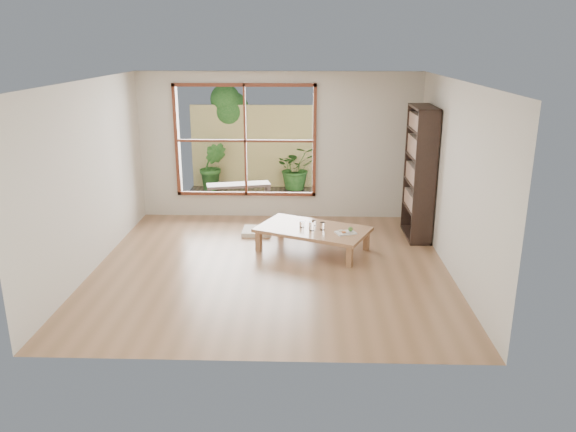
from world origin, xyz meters
The scene contains 15 objects.
ground centered at (0.00, 0.00, 0.00)m, with size 5.00×5.00×0.00m, color #9F724F.
low_table centered at (0.60, 0.68, 0.32)m, with size 1.88×1.52×0.36m.
floor_cushion centered at (-0.33, 1.46, 0.03)m, with size 0.48×0.48×0.07m, color white.
bookshelf centered at (2.31, 1.40, 1.07)m, with size 0.34×0.96×2.13m, color #2F1F1A.
glass_tall centered at (0.58, 0.56, 0.43)m, with size 0.08×0.08×0.14m, color silver.
glass_mid centered at (0.74, 0.61, 0.42)m, with size 0.08×0.08×0.11m, color silver.
glass_short centered at (0.61, 0.81, 0.40)m, with size 0.07×0.07×0.08m, color silver.
glass_small centered at (0.43, 0.72, 0.40)m, with size 0.07×0.07×0.09m, color silver.
food_tray centered at (1.10, 0.46, 0.38)m, with size 0.34×0.29×0.09m.
deck centered at (-0.60, 3.56, 0.00)m, with size 2.80×2.00×0.05m, color #342C26.
garden_bench centered at (-0.84, 3.21, 0.36)m, with size 1.28×0.64×0.39m.
bamboo_fence centered at (-0.60, 4.56, 0.90)m, with size 2.80×0.06×1.80m, color #D7BF6E.
shrub_right centered at (0.28, 4.34, 0.50)m, with size 0.86×0.74×0.95m, color #376726.
shrub_left centered at (-1.50, 4.21, 0.54)m, with size 0.57×0.46×1.04m, color #376726.
garden_tree centered at (-1.28, 4.86, 1.63)m, with size 1.04×0.85×2.22m.
Camera 1 is at (0.48, -7.46, 3.09)m, focal length 35.00 mm.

